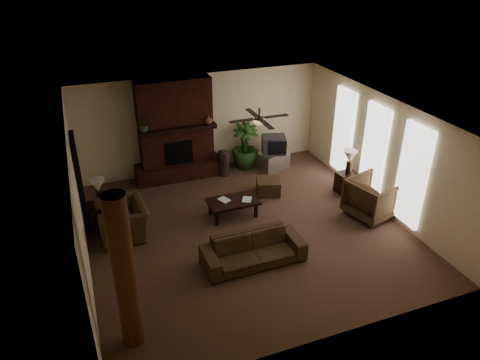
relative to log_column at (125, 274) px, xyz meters
name	(u,v)px	position (x,y,z in m)	size (l,w,h in m)	color
room_shell	(246,176)	(2.95, 2.40, 0.00)	(7.00, 7.00, 7.00)	brown
fireplace	(176,138)	(2.15, 5.62, -0.24)	(2.40, 0.70, 2.80)	#471E13
windows	(374,152)	(6.40, 2.60, -0.05)	(0.08, 3.65, 2.35)	white
log_column	(125,274)	(0.00, 0.00, 0.00)	(0.36, 0.36, 2.80)	brown
doorway	(79,180)	(-0.49, 4.20, -0.35)	(0.10, 1.00, 2.10)	black
ceiling_fan	(259,120)	(3.35, 2.70, 1.13)	(1.35, 1.35, 0.37)	black
sofa	(253,245)	(2.66, 1.24, -0.99)	(2.12, 0.62, 0.83)	#4A341F
armchair_left	(122,215)	(0.27, 3.19, -0.88)	(1.20, 0.78, 1.05)	#4A341F
armchair_right	(373,196)	(6.01, 1.91, -0.87)	(1.03, 0.97, 1.06)	#4A341F
coffee_table	(233,202)	(2.87, 3.07, -1.03)	(1.20, 0.70, 0.43)	black
ottoman	(268,186)	(4.13, 3.79, -1.20)	(0.60, 0.60, 0.40)	#4A341F
tv_stand	(274,160)	(4.89, 5.13, -1.15)	(0.85, 0.50, 0.50)	#B8B8BB
tv	(274,145)	(4.86, 5.10, -0.64)	(0.76, 0.68, 0.52)	#353638
floor_vase	(223,161)	(3.37, 5.25, -0.97)	(0.34, 0.34, 0.77)	#31201B
floor_plant	(245,155)	(4.13, 5.50, -1.02)	(0.76, 1.36, 0.76)	#2F5421
side_table_left	(100,215)	(-0.18, 3.78, -1.12)	(0.50, 0.50, 0.55)	black
lamp_left	(98,187)	(-0.12, 3.78, -0.40)	(0.43, 0.43, 0.65)	black
side_table_right	(347,183)	(6.10, 3.10, -1.12)	(0.50, 0.50, 0.55)	black
lamp_right	(350,158)	(6.10, 3.13, -0.40)	(0.45, 0.45, 0.65)	black
mantel_plant	(144,125)	(1.28, 5.41, 0.32)	(0.38, 0.42, 0.33)	#2F5421
mantel_vase	(208,120)	(3.01, 5.37, 0.27)	(0.22, 0.23, 0.22)	brown
book_a	(221,197)	(2.57, 3.10, -0.83)	(0.22, 0.03, 0.29)	#999999
book_b	(243,194)	(3.10, 3.02, -0.82)	(0.21, 0.02, 0.29)	#999999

